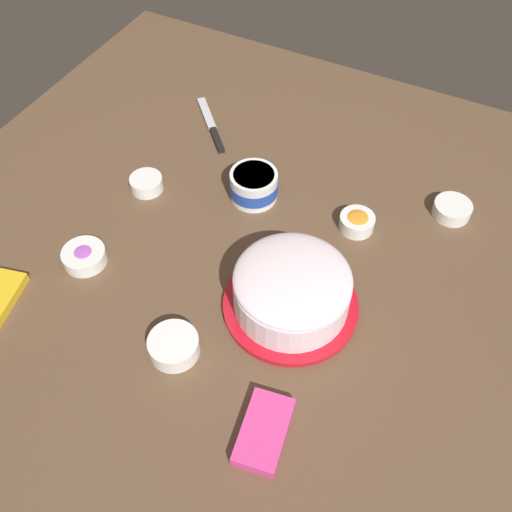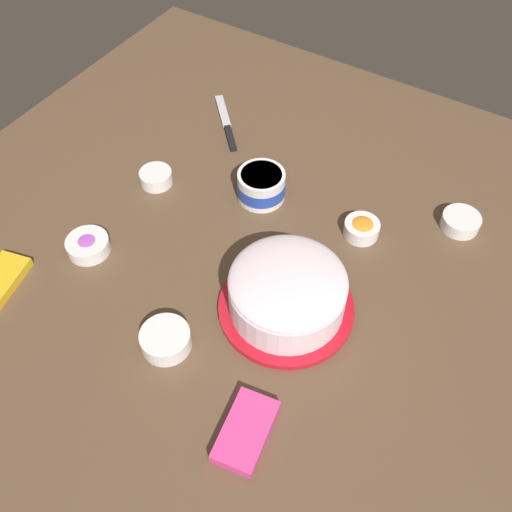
% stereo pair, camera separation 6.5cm
% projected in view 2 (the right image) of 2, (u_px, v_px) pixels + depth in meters
% --- Properties ---
extents(ground_plane, '(1.54, 1.54, 0.00)m').
position_uv_depth(ground_plane, '(241.00, 245.00, 1.30)').
color(ground_plane, brown).
extents(frosted_cake, '(0.28, 0.28, 0.12)m').
position_uv_depth(frosted_cake, '(287.00, 294.00, 1.15)').
color(frosted_cake, red).
rests_on(frosted_cake, ground_plane).
extents(frosting_tub, '(0.12, 0.12, 0.07)m').
position_uv_depth(frosting_tub, '(261.00, 185.00, 1.37)').
color(frosting_tub, white).
rests_on(frosting_tub, ground_plane).
extents(spreading_knife, '(0.18, 0.18, 0.01)m').
position_uv_depth(spreading_knife, '(227.00, 127.00, 1.55)').
color(spreading_knife, silver).
rests_on(spreading_knife, ground_plane).
extents(sprinkle_bowl_rainbow, '(0.10, 0.10, 0.03)m').
position_uv_depth(sprinkle_bowl_rainbow, '(88.00, 245.00, 1.28)').
color(sprinkle_bowl_rainbow, white).
rests_on(sprinkle_bowl_rainbow, ground_plane).
extents(sprinkle_bowl_green, '(0.10, 0.10, 0.04)m').
position_uv_depth(sprinkle_bowl_green, '(166.00, 340.00, 1.12)').
color(sprinkle_bowl_green, white).
rests_on(sprinkle_bowl_green, ground_plane).
extents(sprinkle_bowl_blue, '(0.08, 0.08, 0.03)m').
position_uv_depth(sprinkle_bowl_blue, '(156.00, 177.00, 1.41)').
color(sprinkle_bowl_blue, white).
rests_on(sprinkle_bowl_blue, ground_plane).
extents(sprinkle_bowl_orange, '(0.08, 0.08, 0.04)m').
position_uv_depth(sprinkle_bowl_orange, '(362.00, 228.00, 1.31)').
color(sprinkle_bowl_orange, white).
rests_on(sprinkle_bowl_orange, ground_plane).
extents(sprinkle_bowl_yellow, '(0.09, 0.09, 0.03)m').
position_uv_depth(sprinkle_bowl_yellow, '(461.00, 222.00, 1.32)').
color(sprinkle_bowl_yellow, white).
rests_on(sprinkle_bowl_yellow, ground_plane).
extents(candy_box_lower, '(0.15, 0.10, 0.03)m').
position_uv_depth(candy_box_lower, '(246.00, 431.00, 1.02)').
color(candy_box_lower, '#E53D8E').
rests_on(candy_box_lower, ground_plane).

